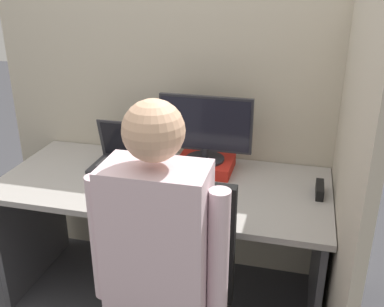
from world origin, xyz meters
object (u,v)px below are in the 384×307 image
(paper_box, at_px, (205,165))
(monitor, at_px, (205,128))
(stapler, at_px, (320,190))
(laptop, at_px, (123,158))
(person, at_px, (153,275))
(carrot_toy, at_px, (124,196))

(paper_box, xyz_separation_m, monitor, (-0.00, 0.00, 0.21))
(monitor, distance_m, stapler, 0.64)
(laptop, xyz_separation_m, person, (0.49, -0.92, 0.02))
(paper_box, xyz_separation_m, stapler, (0.59, -0.14, -0.00))
(stapler, bearing_deg, person, -122.45)
(laptop, distance_m, stapler, 1.03)
(carrot_toy, bearing_deg, monitor, 54.68)
(carrot_toy, height_order, person, person)
(paper_box, distance_m, stapler, 0.61)
(carrot_toy, bearing_deg, person, -59.63)
(monitor, height_order, carrot_toy, monitor)
(stapler, distance_m, person, 1.01)
(paper_box, distance_m, person, 0.99)
(paper_box, bearing_deg, monitor, 90.00)
(carrot_toy, bearing_deg, laptop, 113.24)
(laptop, bearing_deg, carrot_toy, -66.76)
(carrot_toy, xyz_separation_m, person, (0.34, -0.58, 0.05))
(carrot_toy, bearing_deg, paper_box, 54.50)
(monitor, xyz_separation_m, laptop, (-0.44, -0.07, -0.19))
(stapler, relative_size, carrot_toy, 1.23)
(monitor, height_order, laptop, monitor)
(laptop, relative_size, stapler, 2.07)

